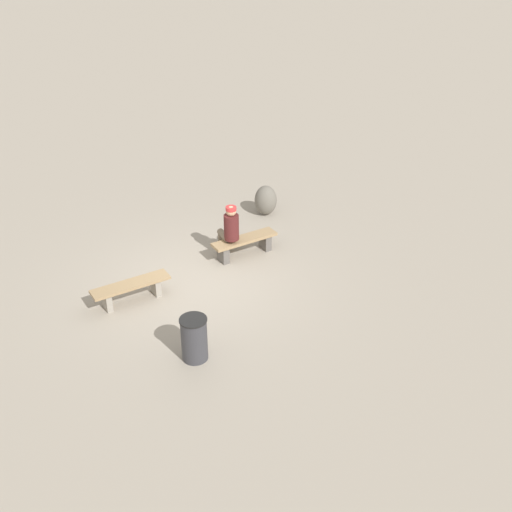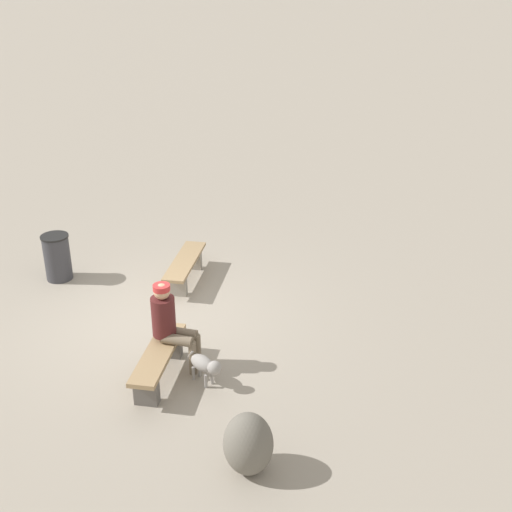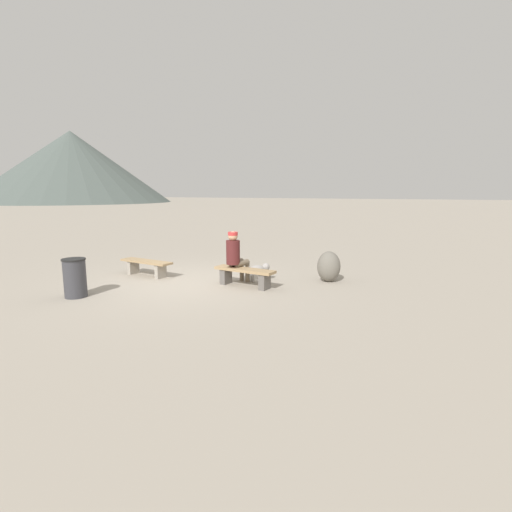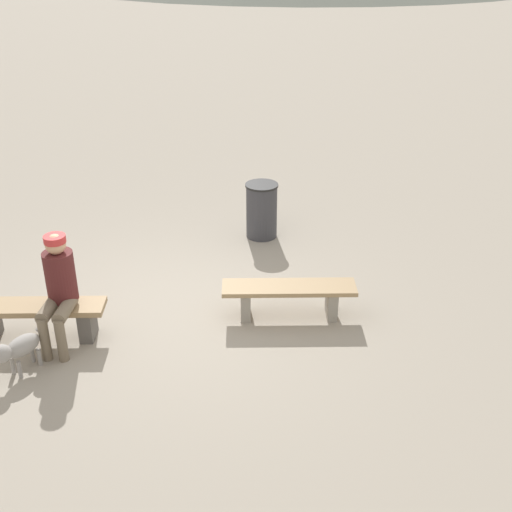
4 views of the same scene
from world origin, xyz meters
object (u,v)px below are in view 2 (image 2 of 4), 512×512
object	(u,v)px
dog	(205,365)
boulder	(248,444)
seated_person	(170,320)
bench_right	(159,360)
trash_bin	(57,257)
bench_left	(185,266)

from	to	relation	value
dog	boulder	bearing A→B (deg)	-25.34
seated_person	boulder	distance (m)	2.40
bench_right	boulder	world-z (taller)	boulder
bench_right	trash_bin	size ratio (longest dim) A/B	1.87
seated_person	trash_bin	bearing A→B (deg)	-123.93
bench_right	boulder	xyz separation A→B (m)	(1.74, 1.33, 0.09)
bench_left	bench_right	world-z (taller)	bench_right
bench_left	seated_person	xyz separation A→B (m)	(2.63, 0.16, 0.46)
seated_person	boulder	world-z (taller)	seated_person
bench_left	dog	world-z (taller)	dog
bench_left	dog	size ratio (longest dim) A/B	3.19
bench_right	bench_left	bearing A→B (deg)	-171.88
dog	trash_bin	bearing A→B (deg)	176.78
dog	seated_person	bearing A→B (deg)	-175.35
bench_right	boulder	size ratio (longest dim) A/B	2.04
bench_right	seated_person	world-z (taller)	seated_person
bench_left	boulder	bearing A→B (deg)	23.71
bench_left	trash_bin	bearing A→B (deg)	-83.08
seated_person	bench_left	bearing A→B (deg)	-163.30
trash_bin	bench_left	bearing A→B (deg)	89.44
bench_left	trash_bin	xyz separation A→B (m)	(-0.02, -2.30, 0.13)
bench_left	bench_right	xyz separation A→B (m)	(2.94, 0.03, 0.00)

